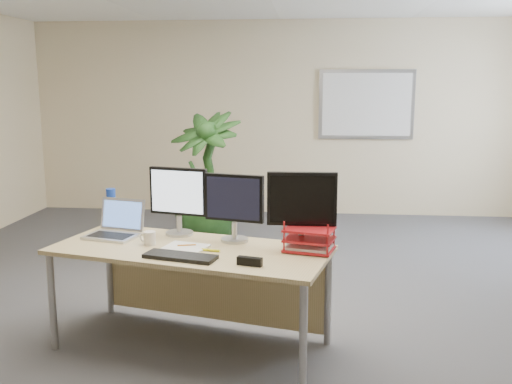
# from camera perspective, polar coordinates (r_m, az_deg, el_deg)

# --- Properties ---
(floor) EXTENTS (8.00, 8.00, 0.00)m
(floor) POSITION_cam_1_polar(r_m,az_deg,el_deg) (4.47, -0.71, -13.33)
(floor) COLOR #47474C
(floor) RESTS_ON ground
(back_wall) EXTENTS (7.00, 0.04, 2.70)m
(back_wall) POSITION_cam_1_polar(r_m,az_deg,el_deg) (8.08, 2.34, 7.36)
(back_wall) COLOR beige
(back_wall) RESTS_ON floor
(whiteboard) EXTENTS (1.30, 0.04, 0.95)m
(whiteboard) POSITION_cam_1_polar(r_m,az_deg,el_deg) (8.06, 10.98, 8.59)
(whiteboard) COLOR #9F9FA3
(whiteboard) RESTS_ON back_wall
(desk) EXTENTS (2.02, 1.22, 0.72)m
(desk) POSITION_cam_1_polar(r_m,az_deg,el_deg) (4.07, -5.91, -7.23)
(desk) COLOR tan
(desk) RESTS_ON floor
(floor_plant) EXTENTS (1.10, 1.10, 1.50)m
(floor_plant) POSITION_cam_1_polar(r_m,az_deg,el_deg) (6.19, -5.05, 0.70)
(floor_plant) COLOR #163814
(floor_plant) RESTS_ON floor
(monitor_left) EXTENTS (0.45, 0.20, 0.50)m
(monitor_left) POSITION_cam_1_polar(r_m,az_deg,el_deg) (4.21, -7.75, -0.46)
(monitor_left) COLOR #A3A3A7
(monitor_left) RESTS_ON desk
(monitor_right) EXTENTS (0.43, 0.20, 0.48)m
(monitor_right) POSITION_cam_1_polar(r_m,az_deg,el_deg) (4.01, -2.19, -1.12)
(monitor_right) COLOR #A3A3A7
(monitor_right) RESTS_ON desk
(monitor_dark) EXTENTS (0.47, 0.21, 0.52)m
(monitor_dark) POSITION_cam_1_polar(r_m,az_deg,el_deg) (3.84, 4.61, -1.30)
(monitor_dark) COLOR #A3A3A7
(monitor_dark) RESTS_ON desk
(laptop) EXTENTS (0.43, 0.39, 0.26)m
(laptop) POSITION_cam_1_polar(r_m,az_deg,el_deg) (4.32, -13.83, -3.45)
(laptop) COLOR #B7B7BC
(laptop) RESTS_ON desk
(keyboard) EXTENTS (0.50, 0.26, 0.03)m
(keyboard) POSITION_cam_1_polar(r_m,az_deg,el_deg) (3.70, -7.58, -6.41)
(keyboard) COLOR black
(keyboard) RESTS_ON desk
(coffee_mug) EXTENTS (0.12, 0.08, 0.09)m
(coffee_mug) POSITION_cam_1_polar(r_m,az_deg,el_deg) (4.03, -10.64, -4.56)
(coffee_mug) COLOR silver
(coffee_mug) RESTS_ON desk
(spiral_notebook) EXTENTS (0.33, 0.28, 0.01)m
(spiral_notebook) POSITION_cam_1_polar(r_m,az_deg,el_deg) (3.93, -7.02, -5.49)
(spiral_notebook) COLOR white
(spiral_notebook) RESTS_ON desk
(orange_pen) EXTENTS (0.12, 0.04, 0.01)m
(orange_pen) POSITION_cam_1_polar(r_m,az_deg,el_deg) (3.94, -6.95, -5.29)
(orange_pen) COLOR orange
(orange_pen) RESTS_ON spiral_notebook
(yellow_highlighter) EXTENTS (0.13, 0.04, 0.02)m
(yellow_highlighter) POSITION_cam_1_polar(r_m,az_deg,el_deg) (3.83, -4.55, -5.82)
(yellow_highlighter) COLOR yellow
(yellow_highlighter) RESTS_ON desk
(water_bottle) EXTENTS (0.08, 0.08, 0.31)m
(water_bottle) POSITION_cam_1_polar(r_m,az_deg,el_deg) (4.57, -14.25, -1.63)
(water_bottle) COLOR silver
(water_bottle) RESTS_ON desk
(letter_tray) EXTENTS (0.37, 0.31, 0.15)m
(letter_tray) POSITION_cam_1_polar(r_m,az_deg,el_deg) (3.83, 5.35, -4.91)
(letter_tray) COLOR #AC151A
(letter_tray) RESTS_ON desk
(stapler) EXTENTS (0.16, 0.08, 0.05)m
(stapler) POSITION_cam_1_polar(r_m,az_deg,el_deg) (3.53, -0.64, -6.94)
(stapler) COLOR black
(stapler) RESTS_ON desk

